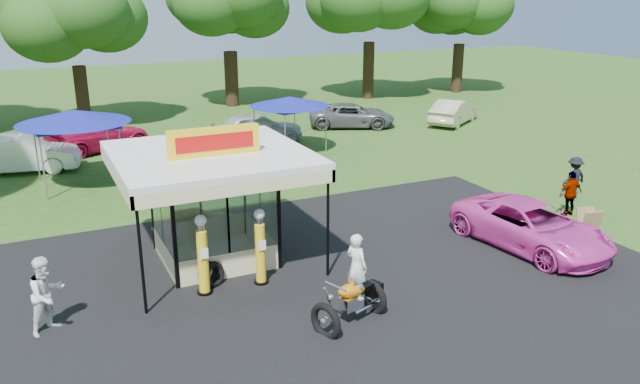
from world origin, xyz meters
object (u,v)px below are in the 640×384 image
Objects in this scene: gas_pump_right at (260,249)px; tent_east at (290,102)px; bg_car_c at (257,128)px; kiosk_car at (196,221)px; bg_car_b at (98,136)px; motorcycle at (354,287)px; pink_sedan at (531,226)px; spectator_east_a at (574,177)px; bg_car_d at (352,115)px; a_frame_sign at (588,225)px; bg_car_a at (21,154)px; bg_car_e at (454,111)px; tent_west at (73,117)px; gas_station_kiosk at (213,204)px; spectator_west at (47,295)px; gas_pump_left at (203,257)px; spectator_east_b at (571,193)px.

tent_east reaches higher than gas_pump_right.
kiosk_car is at bearing 154.45° from bg_car_c.
gas_pump_right is 0.42× the size of bg_car_b.
pink_sedan is (7.24, 1.67, -0.19)m from motorcycle.
spectator_east_a reaches higher than bg_car_d.
bg_car_d is at bearing 100.63° from a_frame_sign.
spectator_east_a is 0.32× the size of bg_car_d.
bg_car_b is (3.57, 2.63, -0.04)m from bg_car_a.
bg_car_e is at bearing 81.38° from a_frame_sign.
bg_car_d is at bearing 18.65° from tent_west.
gas_pump_right reaches higher than kiosk_car.
tent_east is at bearing 64.06° from gas_pump_right.
bg_car_b is 8.08m from bg_car_c.
pink_sedan is 3.20× the size of spectator_east_a.
gas_station_kiosk reaches higher than kiosk_car.
motorcycle is at bearing 103.79° from bg_car_e.
bg_car_b is at bearing -42.57° from bg_car_a.
spectator_west is 0.39× the size of bg_car_a.
motorcycle is (2.02, -5.08, -0.86)m from gas_station_kiosk.
spectator_west is 18.26m from tent_east.
gas_pump_right is at bearing -32.16° from spectator_west.
bg_car_d is (1.55, 19.02, 0.14)m from a_frame_sign.
bg_car_d reaches higher than kiosk_car.
gas_pump_left is at bearing -80.50° from tent_west.
motorcycle is (2.93, -2.97, -0.16)m from gas_pump_left.
tent_east reaches higher than gas_pump_left.
bg_car_c is at bearing 57.38° from motorcycle.
gas_pump_left is 0.96× the size of motorcycle.
motorcycle is 1.45× the size of spectator_east_a.
bg_car_e is at bearing 35.23° from gas_station_kiosk.
bg_car_a is 23.99m from bg_car_e.
spectator_west is 12.52m from tent_west.
kiosk_car is 6.62m from spectator_west.
pink_sedan is (9.26, -5.61, 0.25)m from kiosk_car.
spectator_east_b reaches higher than bg_car_c.
tent_east is (6.56, 13.49, 1.46)m from gas_pump_right.
tent_east is (-4.04, 15.17, 1.95)m from a_frame_sign.
spectator_west is 1.17× the size of spectator_east_a.
spectator_east_a reaches higher than pink_sedan.
a_frame_sign is 15.81m from tent_east.
gas_station_kiosk reaches higher than spectator_east_b.
bg_car_c reaches higher than bg_car_a.
gas_pump_right reaches higher than spectator_east_a.
pink_sedan reaches higher than bg_car_d.
bg_car_a is at bearing 91.80° from motorcycle.
a_frame_sign is (12.19, -1.74, -0.52)m from gas_pump_left.
spectator_east_b is (12.69, -3.94, 0.35)m from kiosk_car.
kiosk_car is 0.57× the size of bg_car_a.
spectator_east_b is 0.36× the size of bg_car_e.
spectator_west reaches higher than bg_car_d.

